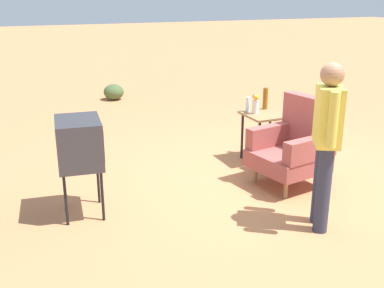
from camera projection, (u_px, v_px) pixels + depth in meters
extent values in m
plane|color=#C17A4C|center=(276.00, 181.00, 5.74)|extent=(60.00, 60.00, 0.00)
cylinder|color=#937047|center=(255.00, 174.00, 5.68)|extent=(0.05, 0.05, 0.22)
cylinder|color=#937047|center=(286.00, 189.00, 5.25)|extent=(0.05, 0.05, 0.22)
cylinder|color=#937047|center=(287.00, 166.00, 5.95)|extent=(0.05, 0.05, 0.22)
cylinder|color=#937047|center=(318.00, 179.00, 5.53)|extent=(0.05, 0.05, 0.22)
cube|color=#9E4C47|center=(288.00, 160.00, 5.54)|extent=(0.88, 0.88, 0.20)
cube|color=#9E4C47|center=(309.00, 123.00, 5.57)|extent=(0.78, 0.29, 0.64)
cube|color=#9E4C47|center=(270.00, 135.00, 5.72)|extent=(0.25, 0.70, 0.26)
cube|color=#9E4C47|center=(309.00, 150.00, 5.21)|extent=(0.25, 0.70, 0.26)
cylinder|color=black|center=(242.00, 136.00, 6.45)|extent=(0.04, 0.04, 0.65)
cylinder|color=black|center=(259.00, 145.00, 6.06)|extent=(0.04, 0.04, 0.65)
cylinder|color=black|center=(270.00, 132.00, 6.62)|extent=(0.04, 0.04, 0.65)
cylinder|color=black|center=(288.00, 141.00, 6.23)|extent=(0.04, 0.04, 0.65)
cube|color=#937047|center=(266.00, 115.00, 6.24)|extent=(0.56, 0.56, 0.03)
cylinder|color=black|center=(102.00, 196.00, 4.69)|extent=(0.03, 0.03, 0.55)
cylinder|color=black|center=(98.00, 180.00, 5.09)|extent=(0.03, 0.03, 0.55)
cylinder|color=black|center=(66.00, 200.00, 4.59)|extent=(0.03, 0.03, 0.55)
cylinder|color=black|center=(64.00, 183.00, 4.99)|extent=(0.03, 0.03, 0.55)
cube|color=#333338|center=(79.00, 142.00, 4.68)|extent=(0.65, 0.51, 0.48)
cube|color=#383D3F|center=(101.00, 140.00, 4.74)|extent=(0.42, 0.06, 0.34)
cylinder|color=#2D3347|center=(320.00, 182.00, 4.62)|extent=(0.14, 0.14, 0.86)
cylinder|color=#2D3347|center=(323.00, 191.00, 4.43)|extent=(0.14, 0.14, 0.86)
cube|color=#D6C64C|center=(328.00, 116.00, 4.30)|extent=(0.42, 0.37, 0.56)
cylinder|color=#D6C64C|center=(325.00, 107.00, 4.52)|extent=(0.09, 0.09, 0.50)
cylinder|color=#D6C64C|center=(333.00, 120.00, 4.07)|extent=(0.09, 0.09, 0.50)
sphere|color=#A37556|center=(332.00, 74.00, 4.18)|extent=(0.22, 0.22, 0.22)
cylinder|color=silver|center=(248.00, 104.00, 6.31)|extent=(0.06, 0.06, 0.20)
cylinder|color=brown|center=(265.00, 98.00, 6.43)|extent=(0.07, 0.07, 0.30)
cylinder|color=silver|center=(255.00, 107.00, 6.20)|extent=(0.09, 0.09, 0.18)
sphere|color=yellow|center=(256.00, 97.00, 6.16)|extent=(0.07, 0.07, 0.07)
sphere|color=#E04C66|center=(255.00, 96.00, 6.20)|extent=(0.07, 0.07, 0.07)
sphere|color=orange|center=(256.00, 97.00, 6.12)|extent=(0.07, 0.07, 0.07)
ellipsoid|color=#475B33|center=(114.00, 92.00, 10.05)|extent=(0.44, 0.44, 0.34)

